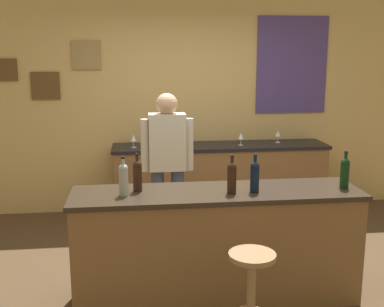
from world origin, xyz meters
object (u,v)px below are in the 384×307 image
bartender (167,162)px  wine_glass_c (278,134)px  wine_bottle_a (124,178)px  wine_bottle_d (255,175)px  bar_stool (251,284)px  wine_bottle_e (345,172)px  wine_bottle_b (137,174)px  wine_bottle_c (232,177)px  wine_glass_a (133,138)px  wine_glass_b (241,136)px

bartender → wine_glass_c: bearing=37.0°
wine_bottle_a → wine_bottle_d: 1.02m
bartender → bar_stool: bartender is taller
wine_bottle_e → wine_glass_c: 2.16m
wine_bottle_a → bar_stool: bearing=-37.3°
wine_bottle_a → wine_bottle_b: bearing=45.0°
wine_bottle_c → wine_bottle_e: same height
wine_glass_a → wine_glass_c: same height
wine_glass_b → wine_glass_a: bearing=179.3°
bartender → wine_glass_c: bartender is taller
wine_bottle_e → wine_bottle_a: bearing=179.7°
wine_bottle_d → wine_bottle_b: bearing=171.0°
wine_bottle_a → wine_bottle_e: 1.77m
wine_bottle_c → wine_bottle_d: (0.19, 0.01, 0.00)m
bartender → wine_bottle_d: (0.61, -1.08, 0.12)m
wine_bottle_e → wine_glass_a: bearing=129.6°
wine_bottle_b → wine_glass_c: size_ratio=1.97×
wine_bottle_d → wine_glass_b: wine_bottle_d is taller
wine_glass_c → bar_stool: bearing=-110.0°
wine_glass_b → bar_stool: bearing=-101.0°
bartender → bar_stool: (0.45, -1.69, -0.48)m
wine_bottle_c → wine_bottle_e: (0.94, 0.04, 0.00)m
wine_bottle_d → wine_glass_c: wine_bottle_d is taller
bar_stool → wine_bottle_e: 1.27m
bar_stool → wine_bottle_a: size_ratio=2.22×
wine_bottle_c → wine_glass_b: (0.54, 2.07, -0.05)m
wine_bottle_a → wine_glass_c: 2.85m
wine_bottle_e → wine_bottle_d: bearing=-177.9°
wine_glass_a → wine_bottle_e: bearing=-50.4°
bartender → wine_bottle_a: size_ratio=5.29×
bar_stool → wine_glass_b: wine_glass_b is taller
wine_bottle_e → bartender: bearing=142.3°
bartender → wine_glass_a: bartender is taller
wine_bottle_e → wine_glass_a: wine_bottle_e is taller
wine_glass_b → wine_bottle_b: bearing=-123.5°
wine_bottle_c → bartender: bearing=111.3°
wine_glass_b → wine_glass_c: 0.52m
wine_bottle_a → wine_bottle_c: same height
wine_bottle_e → wine_glass_a: (-1.69, 2.04, -0.05)m
wine_bottle_c → bar_stool: bearing=-87.9°
wine_bottle_b → wine_glass_a: size_ratio=1.97×
wine_bottle_b → wine_glass_b: (1.26, 1.91, -0.05)m
wine_bottle_c → wine_glass_c: bearing=64.6°
bar_stool → wine_bottle_b: 1.22m
bar_stool → wine_bottle_c: 0.85m
wine_bottle_b → wine_glass_b: bearing=56.5°
wine_bottle_c → wine_bottle_e: size_ratio=1.00×
wine_bottle_c → wine_glass_b: bearing=75.4°
wine_bottle_d → wine_glass_b: 2.08m
wine_bottle_b → wine_glass_c: 2.70m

